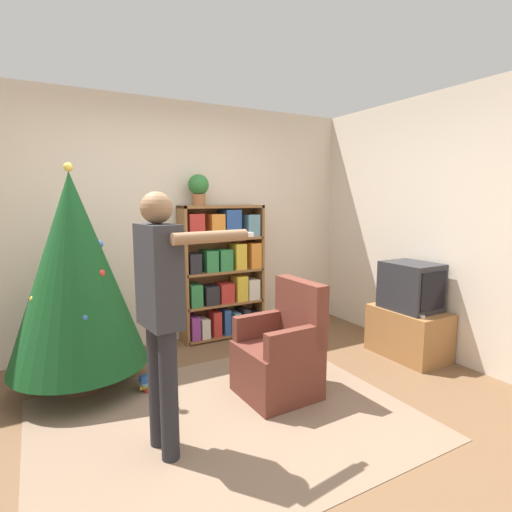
{
  "coord_description": "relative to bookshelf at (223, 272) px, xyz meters",
  "views": [
    {
      "loc": [
        -1.14,
        -2.33,
        1.57
      ],
      "look_at": [
        0.63,
        0.84,
        1.05
      ],
      "focal_mm": 28.0,
      "sensor_mm": 36.0,
      "label": 1
    }
  ],
  "objects": [
    {
      "name": "christmas_tree",
      "position": [
        -1.57,
        -0.6,
        0.24
      ],
      "size": [
        1.08,
        1.08,
        1.85
      ],
      "color": "#4C3323",
      "rests_on": "ground_plane"
    },
    {
      "name": "area_rug",
      "position": [
        -0.71,
        -1.61,
        -0.76
      ],
      "size": [
        2.58,
        2.03,
        0.01
      ],
      "color": "#7F6651",
      "rests_on": "ground_plane"
    },
    {
      "name": "tv_stand",
      "position": [
        1.39,
        -1.42,
        -0.52
      ],
      "size": [
        0.47,
        0.73,
        0.48
      ],
      "color": "#996638",
      "rests_on": "ground_plane"
    },
    {
      "name": "wall_back",
      "position": [
        -0.69,
        0.21,
        0.54
      ],
      "size": [
        8.0,
        0.1,
        2.6
      ],
      "color": "beige",
      "rests_on": "ground_plane"
    },
    {
      "name": "armchair",
      "position": [
        -0.16,
        -1.47,
        -0.44
      ],
      "size": [
        0.59,
        0.58,
        0.92
      ],
      "rotation": [
        0.0,
        0.0,
        -1.54
      ],
      "color": "brown",
      "rests_on": "ground_plane"
    },
    {
      "name": "wall_right",
      "position": [
        1.69,
        -1.71,
        0.54
      ],
      "size": [
        0.1,
        8.0,
        2.6
      ],
      "color": "beige",
      "rests_on": "ground_plane"
    },
    {
      "name": "bookshelf",
      "position": [
        0.0,
        0.0,
        0.0
      ],
      "size": [
        0.95,
        0.26,
        1.5
      ],
      "color": "brown",
      "rests_on": "ground_plane"
    },
    {
      "name": "standing_person",
      "position": [
        -1.2,
        -1.75,
        0.2
      ],
      "size": [
        0.67,
        0.47,
        1.61
      ],
      "rotation": [
        0.0,
        0.0,
        -1.44
      ],
      "color": "#232328",
      "rests_on": "ground_plane"
    },
    {
      "name": "book_pile_near_tree",
      "position": [
        -1.06,
        -0.87,
        -0.7
      ],
      "size": [
        0.21,
        0.17,
        0.12
      ],
      "color": "#B22D28",
      "rests_on": "ground_plane"
    },
    {
      "name": "television",
      "position": [
        1.39,
        -1.42,
        -0.04
      ],
      "size": [
        0.41,
        0.51,
        0.47
      ],
      "color": "#28282D",
      "rests_on": "tv_stand"
    },
    {
      "name": "potted_plant",
      "position": [
        -0.27,
        0.01,
        0.93
      ],
      "size": [
        0.22,
        0.22,
        0.33
      ],
      "color": "#935B38",
      "rests_on": "bookshelf"
    },
    {
      "name": "ground_plane",
      "position": [
        -0.69,
        -1.71,
        -0.76
      ],
      "size": [
        14.0,
        14.0,
        0.0
      ],
      "primitive_type": "plane",
      "color": "brown"
    },
    {
      "name": "game_remote",
      "position": [
        1.25,
        -1.64,
        -0.27
      ],
      "size": [
        0.04,
        0.12,
        0.02
      ],
      "color": "white",
      "rests_on": "tv_stand"
    }
  ]
}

